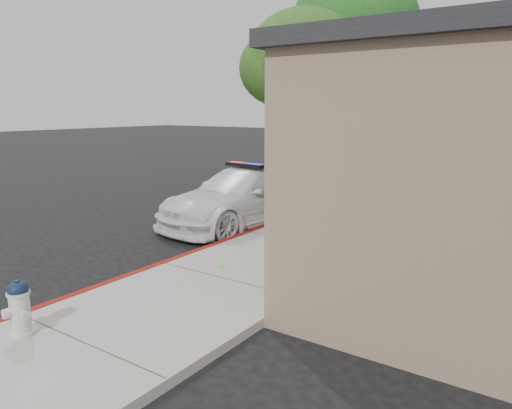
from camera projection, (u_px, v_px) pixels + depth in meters
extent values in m
plane|color=black|center=(160.00, 269.00, 9.79)|extent=(120.00, 120.00, 0.00)
cube|color=gray|center=(302.00, 244.00, 11.30)|extent=(3.20, 60.00, 0.15)
cube|color=maroon|center=(249.00, 235.00, 12.15)|extent=(0.14, 60.00, 0.16)
cube|color=black|center=(326.00, 182.00, 8.44)|extent=(0.08, 1.48, 1.68)
cube|color=black|center=(386.00, 165.00, 10.86)|extent=(0.08, 1.48, 1.68)
cube|color=black|center=(424.00, 155.00, 13.28)|extent=(0.08, 1.48, 1.68)
cube|color=black|center=(451.00, 147.00, 15.69)|extent=(0.08, 1.48, 1.68)
cube|color=black|center=(470.00, 142.00, 18.11)|extent=(0.08, 1.48, 1.68)
cube|color=black|center=(485.00, 138.00, 20.53)|extent=(0.08, 1.48, 1.68)
cube|color=black|center=(496.00, 135.00, 22.95)|extent=(0.08, 1.48, 1.68)
imported|color=white|center=(246.00, 196.00, 13.53)|extent=(2.98, 5.77, 1.60)
cube|color=black|center=(246.00, 165.00, 13.36)|extent=(1.23, 0.44, 0.10)
cube|color=red|center=(237.00, 164.00, 13.57)|extent=(0.55, 0.31, 0.11)
cube|color=#0D0FED|center=(254.00, 166.00, 13.14)|extent=(0.55, 0.31, 0.11)
cylinder|color=silver|center=(22.00, 333.00, 6.64)|extent=(0.33, 0.33, 0.06)
cylinder|color=silver|center=(20.00, 313.00, 6.58)|extent=(0.27, 0.27, 0.53)
cylinder|color=silver|center=(18.00, 293.00, 6.52)|extent=(0.31, 0.31, 0.04)
ellipsoid|color=#0E1B36|center=(18.00, 289.00, 6.51)|extent=(0.28, 0.28, 0.21)
cylinder|color=#0E1B36|center=(17.00, 282.00, 6.49)|extent=(0.07, 0.07, 0.06)
cylinder|color=silver|center=(15.00, 308.00, 6.68)|extent=(0.13, 0.12, 0.11)
cylinder|color=silver|center=(25.00, 314.00, 6.47)|extent=(0.13, 0.12, 0.11)
cylinder|color=silver|center=(7.00, 313.00, 6.45)|extent=(0.15, 0.13, 0.13)
cylinder|color=black|center=(302.00, 161.00, 12.70)|extent=(0.25, 0.25, 3.40)
ellipsoid|color=#294716|center=(304.00, 60.00, 12.19)|extent=(3.02, 3.02, 2.57)
ellipsoid|color=#294716|center=(326.00, 72.00, 12.20)|extent=(2.27, 2.27, 1.93)
ellipsoid|color=#294716|center=(285.00, 68.00, 12.22)|extent=(2.36, 2.36, 2.01)
cylinder|color=black|center=(350.00, 135.00, 15.02)|extent=(0.31, 0.31, 4.47)
ellipsoid|color=#1D5019|center=(354.00, 23.00, 14.37)|extent=(3.74, 3.74, 3.18)
ellipsoid|color=#1D5019|center=(372.00, 36.00, 14.57)|extent=(3.02, 3.02, 2.57)
ellipsoid|color=#1D5019|center=(336.00, 31.00, 14.39)|extent=(2.90, 2.90, 2.46)
cylinder|color=black|center=(424.00, 147.00, 20.08)|extent=(0.22, 0.22, 2.95)
ellipsoid|color=#21541A|center=(428.00, 92.00, 19.64)|extent=(2.53, 2.53, 2.15)
ellipsoid|color=#21541A|center=(439.00, 98.00, 19.65)|extent=(1.94, 1.94, 1.65)
ellipsoid|color=#21541A|center=(420.00, 96.00, 19.56)|extent=(2.02, 2.02, 1.72)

